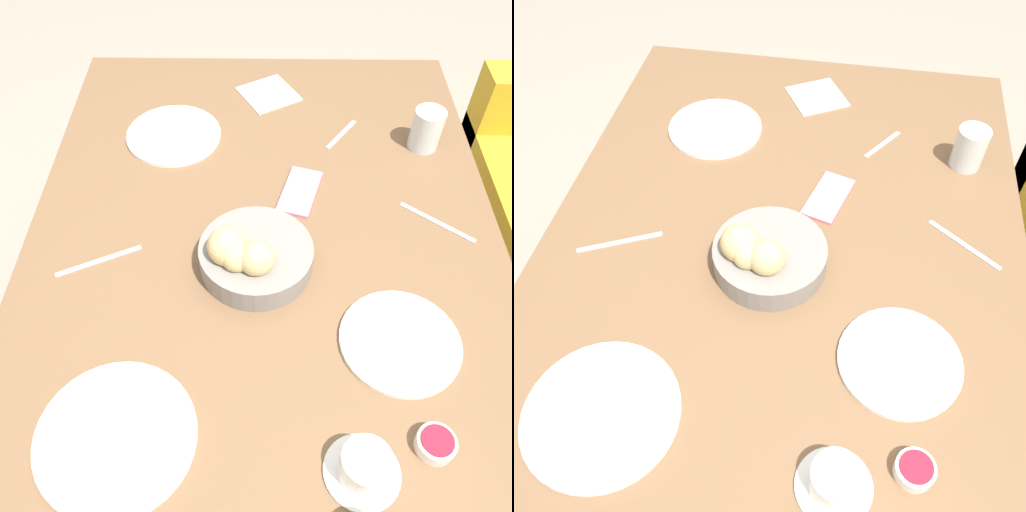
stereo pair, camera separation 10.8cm
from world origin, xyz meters
TOP-DOWN VIEW (x-y plane):
  - ground_plane at (0.00, 0.00)m, footprint 10.00×10.00m
  - dining_table at (0.00, 0.00)m, footprint 1.45×1.01m
  - bread_basket at (0.05, -0.02)m, footprint 0.23×0.23m
  - plate_near_left at (-0.36, -0.23)m, footprint 0.24×0.24m
  - plate_near_right at (0.40, -0.24)m, footprint 0.26×0.26m
  - plate_far_center at (0.22, 0.25)m, footprint 0.22×0.22m
  - water_tumbler at (-0.34, 0.39)m, footprint 0.07×0.07m
  - coffee_cup at (0.45, 0.15)m, footprint 0.12×0.12m
  - jam_bowl_berry at (0.41, 0.27)m, footprint 0.06×0.06m
  - fork_silver at (0.04, -0.34)m, footprint 0.09×0.17m
  - knife_silver at (-0.08, 0.38)m, footprint 0.12×0.15m
  - spoon_coffee at (-0.38, 0.19)m, footprint 0.12×0.09m
  - napkin at (-0.55, 0.01)m, footprint 0.18×0.18m
  - cell_phone at (-0.17, 0.08)m, footprint 0.16×0.11m

SIDE VIEW (x-z plane):
  - ground_plane at x=0.00m, z-range 0.00..0.00m
  - dining_table at x=0.00m, z-range 0.29..1.04m
  - fork_silver at x=0.04m, z-range 0.75..0.75m
  - knife_silver at x=-0.08m, z-range 0.75..0.75m
  - spoon_coffee at x=-0.38m, z-range 0.75..0.75m
  - napkin at x=-0.55m, z-range 0.75..0.75m
  - cell_phone at x=-0.17m, z-range 0.75..0.76m
  - plate_near_left at x=-0.36m, z-range 0.75..0.76m
  - plate_near_right at x=0.40m, z-range 0.75..0.76m
  - plate_far_center at x=0.22m, z-range 0.75..0.76m
  - jam_bowl_berry at x=0.41m, z-range 0.75..0.78m
  - coffee_cup at x=0.45m, z-range 0.75..0.81m
  - bread_basket at x=0.05m, z-range 0.73..0.85m
  - water_tumbler at x=-0.34m, z-range 0.75..0.85m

